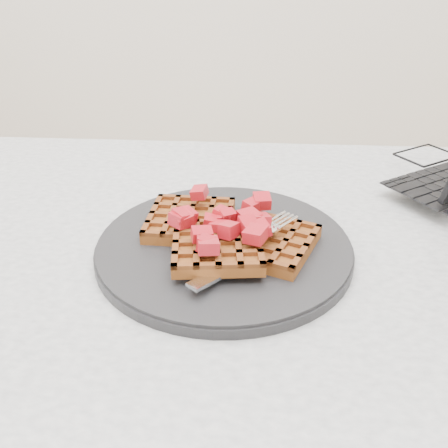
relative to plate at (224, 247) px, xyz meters
name	(u,v)px	position (x,y,z in m)	size (l,w,h in m)	color
table	(273,336)	(0.06, -0.02, -0.12)	(1.20, 0.80, 0.75)	silver
plate	(224,247)	(0.00, 0.00, 0.00)	(0.31, 0.31, 0.02)	black
waffles	(224,235)	(0.00, 0.00, 0.02)	(0.22, 0.18, 0.03)	brown
strawberry_pile	(224,214)	(0.00, 0.00, 0.05)	(0.15, 0.15, 0.02)	#8F000C
fork	(253,253)	(0.03, -0.04, 0.02)	(0.02, 0.18, 0.02)	silver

